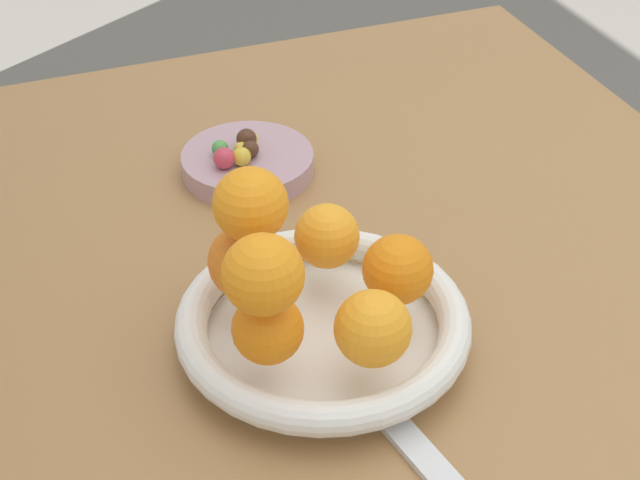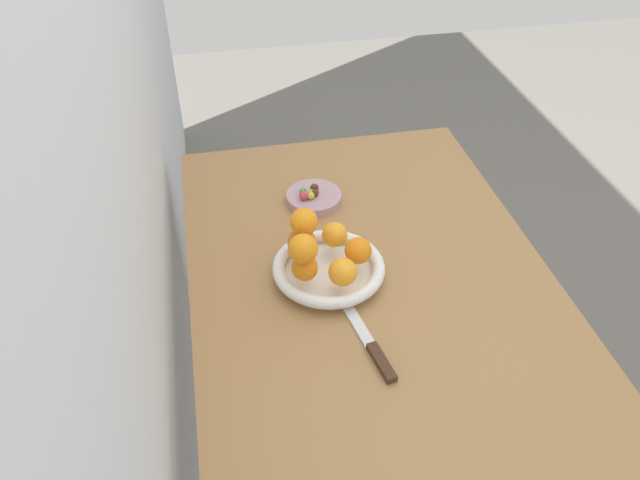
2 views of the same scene
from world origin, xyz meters
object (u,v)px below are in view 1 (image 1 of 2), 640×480
orange_2 (268,329)px  candy_ball_5 (224,158)px  candy_ball_3 (241,149)px  candy_ball_7 (224,159)px  candy_ball_0 (249,139)px  candy_ball_2 (247,139)px  orange_6 (250,204)px  candy_dish (248,163)px  candy_ball_1 (250,149)px  candy_ball_6 (242,157)px  fruit_bowl (324,328)px  candy_ball_4 (220,148)px  orange_1 (246,262)px  orange_4 (398,269)px  dining_table (416,395)px  orange_3 (373,328)px  orange_5 (263,275)px  orange_0 (327,236)px

orange_2 → candy_ball_5: bearing=-9.7°
candy_ball_3 → candy_ball_7: (-0.01, 0.02, 0.00)m
orange_2 → candy_ball_0: (0.32, -0.08, -0.04)m
candy_ball_0 → candy_ball_2: bearing=116.9°
orange_6 → candy_dish: bearing=-15.7°
candy_ball_1 → candy_ball_6: (-0.01, 0.01, 0.00)m
fruit_bowl → candy_ball_0: size_ratio=12.82×
candy_ball_4 → orange_2: bearing=170.6°
orange_1 → candy_ball_6: 0.22m
candy_ball_5 → candy_ball_7: 0.00m
fruit_bowl → candy_dish: size_ratio=1.75×
candy_ball_7 → orange_4: bearing=-165.7°
candy_ball_2 → dining_table: bearing=-167.2°
candy_dish → candy_ball_7: bearing=117.1°
orange_3 → candy_ball_7: orange_3 is taller
orange_3 → orange_1: bearing=30.8°
candy_dish → candy_ball_1: bearing=-166.9°
orange_4 → candy_ball_7: bearing=14.3°
candy_dish → candy_ball_0: (0.01, -0.01, 0.02)m
orange_1 → candy_ball_0: size_ratio=3.29×
dining_table → candy_ball_1: bearing=14.0°
candy_ball_0 → candy_ball_1: 0.02m
candy_ball_6 → candy_ball_0: bearing=-29.4°
orange_2 → orange_5: bearing=149.7°
candy_ball_1 → candy_ball_3: 0.01m
candy_ball_2 → candy_ball_6: bearing=153.7°
orange_3 → candy_ball_4: (0.34, 0.02, -0.04)m
orange_1 → candy_ball_1: 0.24m
dining_table → orange_2: orange_2 is taller
fruit_bowl → orange_5: (-0.04, 0.06, 0.10)m
orange_6 → candy_ball_7: orange_6 is taller
orange_0 → orange_1: size_ratio=0.89×
orange_1 → candy_ball_4: bearing=-10.7°
orange_6 → orange_1: bearing=25.8°
orange_5 → candy_ball_5: bearing=-10.2°
orange_1 → candy_ball_1: bearing=-17.9°
orange_0 → candy_ball_7: size_ratio=3.22×
orange_4 → candy_ball_6: 0.27m
orange_1 → candy_dish: bearing=-17.1°
candy_dish → orange_5: orange_5 is taller
orange_0 → orange_2: size_ratio=1.01×
orange_1 → candy_ball_0: (0.24, -0.08, -0.04)m
candy_ball_1 → candy_ball_3: candy_ball_1 is taller
candy_dish → candy_ball_0: candy_ball_0 is taller
orange_1 → candy_ball_0: orange_1 is taller
orange_1 → candy_ball_2: (0.24, -0.07, -0.04)m
orange_4 → candy_ball_3: orange_4 is taller
fruit_bowl → candy_ball_6: candy_ball_6 is taller
orange_5 → candy_ball_7: orange_5 is taller
fruit_bowl → candy_ball_6: bearing=-2.3°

